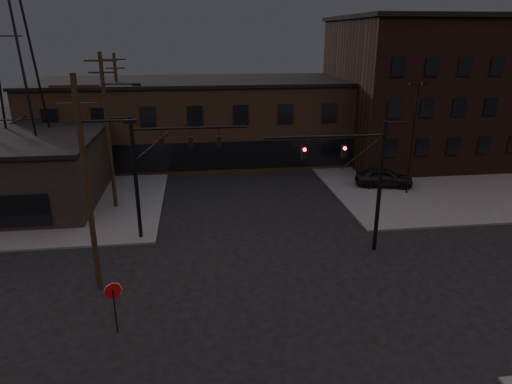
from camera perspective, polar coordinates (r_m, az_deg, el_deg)
ground at (r=23.89m, az=3.62°, el=-12.79°), size 140.00×140.00×0.00m
sidewalk_ne at (r=50.92m, az=23.66°, el=3.21°), size 30.00×30.00×0.15m
building_row at (r=48.82m, az=-2.61°, el=8.92°), size 40.00×12.00×8.00m
building_right at (r=53.09m, az=22.48°, el=11.62°), size 22.00×16.00×14.00m
traffic_signal_near at (r=27.26m, az=13.14°, el=2.22°), size 7.12×0.24×8.00m
traffic_signal_far at (r=29.01m, az=-12.43°, el=3.46°), size 7.12×0.24×8.00m
stop_sign at (r=21.24m, az=-17.39°, el=-12.32°), size 0.72×0.33×2.48m
utility_pole_near at (r=23.50m, az=-20.28°, el=1.22°), size 3.70×0.28×11.00m
utility_pole_mid at (r=35.07m, az=-17.94°, el=7.52°), size 3.70×0.28×11.50m
utility_pole_far at (r=46.97m, az=-16.75°, el=9.94°), size 2.20×0.28×11.00m
transmission_tower at (r=40.35m, az=-28.99°, el=16.69°), size 7.00×7.00×25.00m
lot_light_a at (r=38.61m, az=19.10°, el=7.46°), size 1.50×0.28×9.14m
lot_light_b at (r=45.78m, az=23.19°, el=8.66°), size 1.50×0.28×9.14m
parked_car_lot_a at (r=40.87m, az=15.70°, el=1.82°), size 5.15×3.05×1.64m
parked_car_lot_b at (r=52.61m, az=22.35°, el=4.79°), size 5.23×2.24×1.50m
car_crossing at (r=47.92m, az=3.50°, el=4.79°), size 2.79×5.13×1.60m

